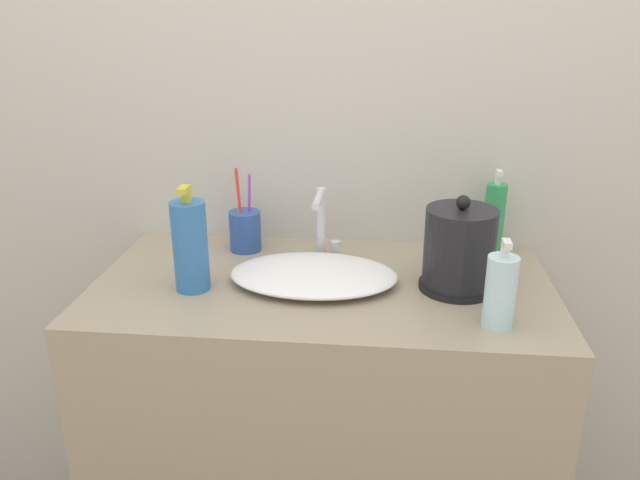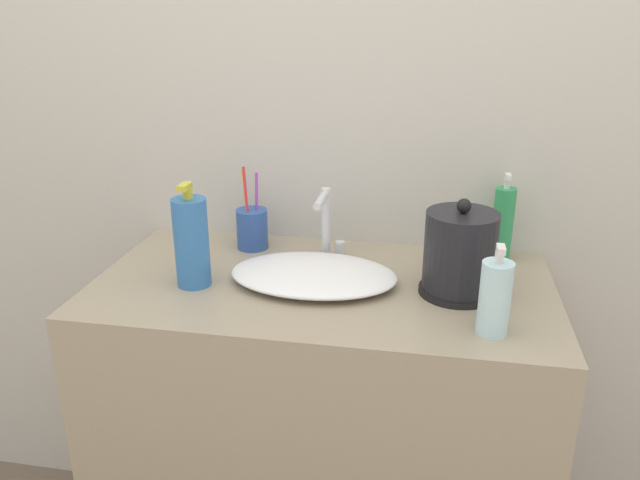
% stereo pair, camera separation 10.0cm
% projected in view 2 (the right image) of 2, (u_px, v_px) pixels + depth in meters
% --- Properties ---
extents(wall_back, '(6.00, 0.04, 2.60)m').
position_uv_depth(wall_back, '(344.00, 81.00, 1.50)').
color(wall_back, beige).
rests_on(wall_back, ground_plane).
extents(vanity_counter, '(1.01, 0.53, 0.90)m').
position_uv_depth(vanity_counter, '(322.00, 447.00, 1.54)').
color(vanity_counter, gray).
rests_on(vanity_counter, ground_plane).
extents(sink_basin, '(0.37, 0.25, 0.04)m').
position_uv_depth(sink_basin, '(314.00, 274.00, 1.37)').
color(sink_basin, white).
rests_on(sink_basin, vanity_counter).
extents(faucet, '(0.06, 0.13, 0.17)m').
position_uv_depth(faucet, '(327.00, 221.00, 1.48)').
color(faucet, silver).
rests_on(faucet, vanity_counter).
extents(electric_kettle, '(0.16, 0.16, 0.21)m').
position_uv_depth(electric_kettle, '(460.00, 256.00, 1.30)').
color(electric_kettle, black).
rests_on(electric_kettle, vanity_counter).
extents(toothbrush_cup, '(0.08, 0.08, 0.21)m').
position_uv_depth(toothbrush_cup, '(252.00, 228.00, 1.56)').
color(toothbrush_cup, '#2D519E').
rests_on(toothbrush_cup, vanity_counter).
extents(lotion_bottle, '(0.07, 0.07, 0.23)m').
position_uv_depth(lotion_bottle, '(191.00, 242.00, 1.34)').
color(lotion_bottle, '#3370B7').
rests_on(lotion_bottle, vanity_counter).
extents(shampoo_bottle, '(0.05, 0.05, 0.21)m').
position_uv_depth(shampoo_bottle, '(503.00, 224.00, 1.48)').
color(shampoo_bottle, '#2D9956').
rests_on(shampoo_bottle, vanity_counter).
extents(mouthwash_bottle, '(0.06, 0.06, 0.18)m').
position_uv_depth(mouthwash_bottle, '(495.00, 297.00, 1.14)').
color(mouthwash_bottle, silver).
rests_on(mouthwash_bottle, vanity_counter).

